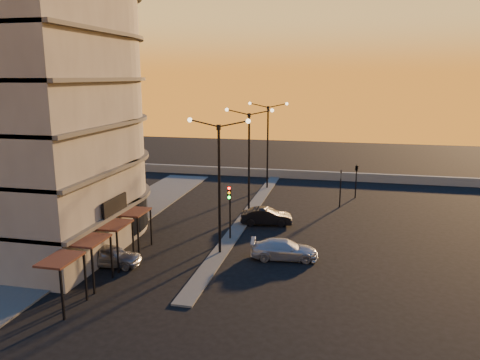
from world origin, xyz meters
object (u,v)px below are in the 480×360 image
object	(u,v)px
streetlamp_mid	(249,153)
traffic_light_main	(230,203)
car_wagon	(284,249)
car_sedan	(266,216)
car_hatchback	(110,255)

from	to	relation	value
streetlamp_mid	traffic_light_main	xyz separation A→B (m)	(0.00, -7.13, -2.70)
car_wagon	traffic_light_main	bearing A→B (deg)	51.48
car_sedan	streetlamp_mid	bearing A→B (deg)	28.58
streetlamp_mid	car_hatchback	bearing A→B (deg)	-115.49
traffic_light_main	car_wagon	world-z (taller)	traffic_light_main
streetlamp_mid	car_sedan	xyz separation A→B (m)	(2.08, -2.74, -4.89)
traffic_light_main	car_hatchback	distance (m)	9.45
car_sedan	car_wagon	xyz separation A→B (m)	(2.45, -7.16, -0.04)
car_wagon	streetlamp_mid	bearing A→B (deg)	17.53
streetlamp_mid	car_sedan	distance (m)	5.98
car_sedan	car_wagon	world-z (taller)	car_sedan
car_hatchback	car_sedan	xyz separation A→B (m)	(8.58, 10.90, 0.00)
streetlamp_mid	car_wagon	distance (m)	11.95
streetlamp_mid	traffic_light_main	world-z (taller)	streetlamp_mid
car_wagon	car_hatchback	bearing A→B (deg)	101.66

